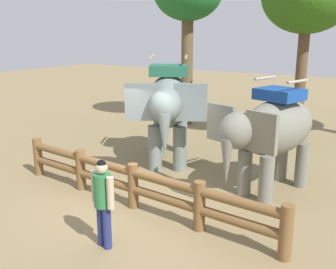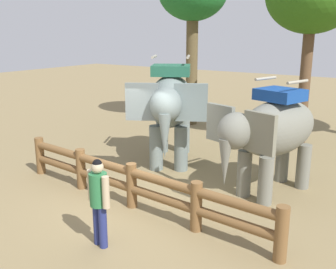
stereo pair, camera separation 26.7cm
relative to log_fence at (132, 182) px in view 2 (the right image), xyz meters
The scene contains 5 objects.
ground_plane 0.65m from the log_fence, 90.00° to the left, with size 60.00×60.00×0.00m, color olive.
log_fence is the anchor object (origin of this frame).
elephant_near_left 3.50m from the log_fence, 107.57° to the left, with size 3.06×3.79×3.25m.
elephant_center 3.57m from the log_fence, 46.39° to the left, with size 2.29×3.42×2.86m.
tourist_woman_in_black 1.79m from the log_fence, 71.08° to the right, with size 0.60×0.40×1.72m.
Camera 2 is at (5.31, -6.74, 3.94)m, focal length 41.76 mm.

